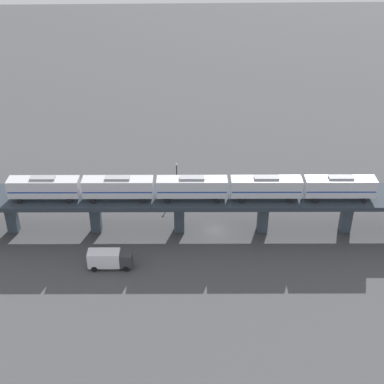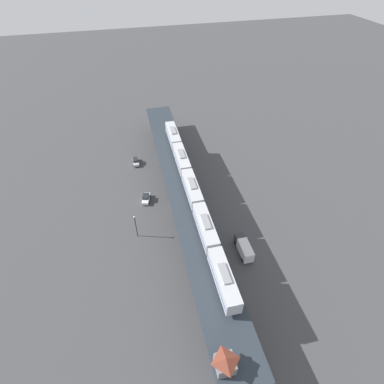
{
  "view_description": "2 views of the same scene",
  "coord_description": "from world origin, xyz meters",
  "px_view_note": "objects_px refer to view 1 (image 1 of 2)",
  "views": [
    {
      "loc": [
        -79.77,
        7.06,
        55.73
      ],
      "look_at": [
        -1.26,
        4.26,
        8.99
      ],
      "focal_mm": 50.0,
      "sensor_mm": 36.0,
      "label": 1
    },
    {
      "loc": [
        12.6,
        56.63,
        56.82
      ],
      "look_at": [
        -1.26,
        4.26,
        8.99
      ],
      "focal_mm": 28.0,
      "sensor_mm": 36.0,
      "label": 2
    }
  ],
  "objects_px": {
    "street_car_silver": "(330,195)",
    "delivery_truck": "(109,259)",
    "street_car_white": "(239,199)",
    "subway_train": "(192,187)",
    "street_lamp": "(177,176)"
  },
  "relations": [
    {
      "from": "subway_train",
      "to": "street_car_white",
      "type": "distance_m",
      "value": 16.95
    },
    {
      "from": "street_car_silver",
      "to": "street_car_white",
      "type": "relative_size",
      "value": 0.93
    },
    {
      "from": "subway_train",
      "to": "street_car_silver",
      "type": "xyz_separation_m",
      "value": [
        11.29,
        -27.78,
        -9.09
      ]
    },
    {
      "from": "street_car_silver",
      "to": "delivery_truck",
      "type": "xyz_separation_m",
      "value": [
        -19.99,
        41.61,
        0.82
      ]
    },
    {
      "from": "subway_train",
      "to": "street_car_white",
      "type": "xyz_separation_m",
      "value": [
        10.59,
        -9.62,
        -9.09
      ]
    },
    {
      "from": "street_car_silver",
      "to": "delivery_truck",
      "type": "bearing_deg",
      "value": 115.65
    },
    {
      "from": "street_car_silver",
      "to": "street_lamp",
      "type": "height_order",
      "value": "street_lamp"
    },
    {
      "from": "delivery_truck",
      "to": "street_lamp",
      "type": "height_order",
      "value": "street_lamp"
    },
    {
      "from": "street_car_white",
      "to": "street_lamp",
      "type": "xyz_separation_m",
      "value": [
        3.9,
        12.15,
        3.17
      ]
    },
    {
      "from": "street_car_silver",
      "to": "delivery_truck",
      "type": "height_order",
      "value": "delivery_truck"
    },
    {
      "from": "street_car_white",
      "to": "delivery_truck",
      "type": "bearing_deg",
      "value": 129.46
    },
    {
      "from": "street_car_silver",
      "to": "street_car_white",
      "type": "xyz_separation_m",
      "value": [
        -0.69,
        18.17,
        0.0
      ]
    },
    {
      "from": "subway_train",
      "to": "delivery_truck",
      "type": "height_order",
      "value": "subway_train"
    },
    {
      "from": "street_lamp",
      "to": "street_car_white",
      "type": "bearing_deg",
      "value": -107.8
    },
    {
      "from": "delivery_truck",
      "to": "street_car_white",
      "type": "bearing_deg",
      "value": -50.54
    }
  ]
}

